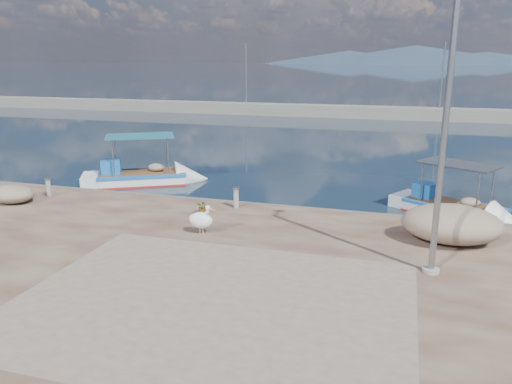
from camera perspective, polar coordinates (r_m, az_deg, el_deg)
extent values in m
plane|color=#162635|center=(14.83, -4.27, -8.52)|extent=(1400.00, 1400.00, 0.00)
cube|color=#4C2821|center=(10.05, -17.38, -20.04)|extent=(44.00, 22.00, 0.50)
cube|color=gray|center=(11.76, -4.99, -12.42)|extent=(9.00, 7.00, 0.01)
cube|color=gray|center=(53.17, 11.44, 8.97)|extent=(120.00, 2.20, 1.20)
cylinder|color=gray|center=(55.36, -1.15, 13.02)|extent=(0.16, 0.16, 7.00)
cylinder|color=gray|center=(52.79, 20.49, 12.00)|extent=(0.16, 0.16, 7.00)
cone|color=#28384C|center=(666.90, 10.63, 14.92)|extent=(220.00, 220.00, 16.00)
cone|color=#28384C|center=(662.71, 17.76, 14.75)|extent=(280.00, 280.00, 22.00)
cone|color=#28384C|center=(668.11, 24.79, 13.76)|extent=(200.00, 200.00, 14.00)
cube|color=white|center=(25.05, -12.82, 1.15)|extent=(5.95, 4.41, 0.94)
cube|color=blue|center=(24.95, -12.87, 2.09)|extent=(4.56, 3.69, 0.14)
cube|color=#AD1C15|center=(25.06, -12.81, 1.03)|extent=(4.56, 3.68, 0.12)
cube|color=blue|center=(24.94, -16.23, 2.79)|extent=(1.21, 1.21, 0.69)
cube|color=#1B596C|center=(24.62, -13.12, 6.25)|extent=(3.63, 3.09, 0.08)
cube|color=white|center=(20.89, 21.61, -2.33)|extent=(5.14, 3.96, 0.82)
cube|color=blue|center=(20.79, 21.71, -1.37)|extent=(3.96, 3.29, 0.12)
cube|color=#AD1C15|center=(20.90, 21.60, -2.46)|extent=(3.95, 3.27, 0.10)
cube|color=blue|center=(21.24, 18.79, 0.20)|extent=(1.06, 1.06, 0.60)
cube|color=#272B32|center=(20.42, 22.14, 2.93)|extent=(3.16, 2.74, 0.07)
cylinder|color=tan|center=(16.08, -6.43, -4.27)|extent=(0.03, 0.03, 0.25)
cylinder|color=tan|center=(16.01, -6.07, -4.35)|extent=(0.03, 0.03, 0.25)
ellipsoid|color=white|center=(15.94, -6.28, -3.23)|extent=(0.84, 0.63, 0.53)
cylinder|color=white|center=(15.73, -5.64, -2.44)|extent=(0.19, 0.14, 0.46)
sphere|color=white|center=(15.65, -5.55, -1.78)|extent=(0.15, 0.15, 0.15)
cone|color=#FF7C63|center=(15.56, -5.02, -2.00)|extent=(0.37, 0.16, 0.11)
cylinder|color=gray|center=(13.05, 20.67, 5.64)|extent=(0.16, 0.16, 7.00)
cylinder|color=gray|center=(13.98, 19.36, -8.44)|extent=(0.44, 0.44, 0.10)
cylinder|color=gray|center=(18.62, -2.29, -0.67)|extent=(0.20, 0.20, 0.76)
cylinder|color=gray|center=(18.52, -2.30, 0.47)|extent=(0.26, 0.26, 0.07)
cylinder|color=gray|center=(21.86, -22.63, 0.50)|extent=(0.19, 0.19, 0.74)
cylinder|color=gray|center=(21.78, -22.73, 1.43)|extent=(0.25, 0.25, 0.06)
imported|color=#33722D|center=(18.13, -6.13, -1.67)|extent=(0.50, 0.46, 0.47)
ellipsoid|color=tan|center=(16.21, 21.43, -3.41)|extent=(2.95, 2.10, 1.16)
ellipsoid|color=tan|center=(21.48, -26.09, -0.19)|extent=(1.77, 1.37, 0.69)
ellipsoid|color=#BAB3AC|center=(16.55, 21.95, -3.95)|extent=(1.81, 1.36, 0.68)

